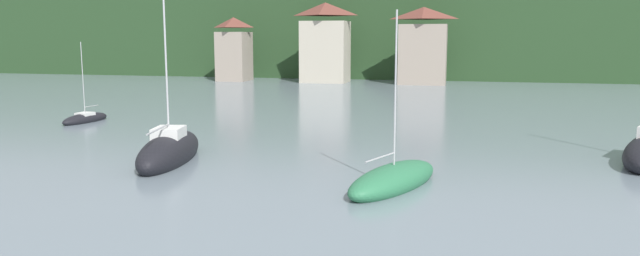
{
  "coord_description": "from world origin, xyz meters",
  "views": [
    {
      "loc": [
        5.23,
        15.12,
        5.85
      ],
      "look_at": [
        0.0,
        36.41,
        2.45
      ],
      "focal_mm": 33.3,
      "sensor_mm": 36.0,
      "label": 1
    }
  ],
  "objects": [
    {
      "name": "wooded_hillside",
      "position": [
        23.07,
        125.11,
        5.21
      ],
      "size": [
        352.0,
        51.62,
        30.37
      ],
      "color": "#264223",
      "rests_on": "ground_plane"
    },
    {
      "name": "shore_building_west",
      "position": [
        -24.74,
        89.3,
        4.04
      ],
      "size": [
        4.01,
        4.31,
        8.32
      ],
      "color": "gray",
      "rests_on": "ground_plane"
    },
    {
      "name": "shore_building_westcentral",
      "position": [
        -12.37,
        89.59,
        4.89
      ],
      "size": [
        6.01,
        4.9,
        10.09
      ],
      "color": "#BCB29E",
      "rests_on": "ground_plane"
    },
    {
      "name": "shore_building_central",
      "position": [
        0.0,
        89.34,
        4.55
      ],
      "size": [
        5.97,
        4.39,
        9.38
      ],
      "color": "gray",
      "rests_on": "ground_plane"
    },
    {
      "name": "sailboat_mid_7",
      "position": [
        -8.29,
        40.21,
        0.46
      ],
      "size": [
        3.45,
        7.49,
        8.49
      ],
      "rotation": [
        0.0,
        0.0,
        1.77
      ],
      "color": "black",
      "rests_on": "ground_plane"
    },
    {
      "name": "sailboat_mid_8",
      "position": [
        2.64,
        37.77,
        0.29
      ],
      "size": [
        3.96,
        6.32,
        7.18
      ],
      "rotation": [
        0.0,
        0.0,
        1.19
      ],
      "color": "#2D754C",
      "rests_on": "ground_plane"
    },
    {
      "name": "sailboat_far_9",
      "position": [
        -20.17,
        50.57,
        0.21
      ],
      "size": [
        1.67,
        4.23,
        5.71
      ],
      "rotation": [
        0.0,
        0.0,
        4.61
      ],
      "color": "black",
      "rests_on": "ground_plane"
    }
  ]
}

